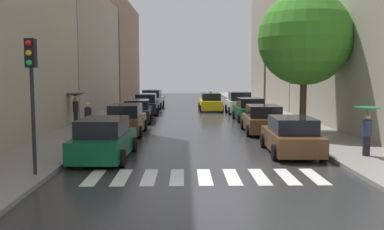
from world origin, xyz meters
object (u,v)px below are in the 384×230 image
Objects in this scene: parked_car_left_third at (138,111)px; pedestrian_by_kerb at (367,120)px; traffic_light_left_corner at (31,76)px; parked_car_left_nearest at (104,140)px; parked_car_left_fifth at (152,100)px; pedestrian_foreground at (88,118)px; taxi_midroad at (210,102)px; parked_car_right_nearest at (291,136)px; parked_car_right_second at (263,120)px; parked_car_left_fourth at (146,104)px; parked_car_right_fourth at (239,103)px; parked_car_right_third at (249,110)px; lamp_post_right at (265,63)px; parked_car_left_second at (126,120)px; street_tree_right at (305,39)px; pedestrian_near_tree at (75,100)px.

pedestrian_by_kerb is (10.43, -13.21, 0.84)m from parked_car_left_third.
pedestrian_by_kerb is at bearing 13.35° from traffic_light_left_corner.
parked_car_left_third is 16.32m from traffic_light_left_corner.
parked_car_left_nearest is 24.47m from parked_car_left_fifth.
pedestrian_foreground is (-1.97, -18.72, 0.20)m from parked_car_left_fifth.
traffic_light_left_corner is (-7.15, -24.43, 2.52)m from taxi_midroad.
parked_car_right_second reaches higher than parked_car_right_nearest.
pedestrian_by_kerb is 12.38m from traffic_light_left_corner.
parked_car_left_fourth reaches higher than parked_car_left_nearest.
parked_car_right_second is 1.08× the size of parked_car_right_fourth.
parked_car_right_nearest is at bearing 52.61° from pedestrian_by_kerb.
pedestrian_by_kerb is 0.45× the size of traffic_light_left_corner.
traffic_light_left_corner is (-11.93, -2.83, 1.72)m from pedestrian_by_kerb.
parked_car_right_third is (0.16, 12.34, 0.03)m from parked_car_right_nearest.
parked_car_right_second is 9.64m from lamp_post_right.
parked_car_left_second reaches higher than parked_car_right_second.
parked_car_left_fifth is 1.01× the size of parked_car_right_nearest.
parked_car_right_fourth reaches higher than parked_car_left_third.
traffic_light_left_corner reaches higher than parked_car_left_fifth.
pedestrian_foreground is at bearing 126.64° from parked_car_right_third.
parked_car_left_nearest is at bearing 165.11° from taxi_midroad.
street_tree_right is at bearing -107.09° from parked_car_right_second.
parked_car_left_nearest is at bearing 177.80° from parked_car_left_third.
pedestrian_foreground is 9.12m from traffic_light_left_corner.
parked_car_left_second is 1.02× the size of traffic_light_left_corner.
parked_car_right_third is at bearing -124.57° from parked_car_left_fourth.
pedestrian_near_tree is at bearing 125.14° from parked_car_left_third.
pedestrian_foreground is at bearing 143.76° from parked_car_right_fourth.
parked_car_right_fourth is at bearing 66.93° from traffic_light_left_corner.
pedestrian_by_kerb is (10.26, -24.71, 0.73)m from parked_car_left_fifth.
parked_car_left_fifth is 20.93m from street_tree_right.
traffic_light_left_corner reaches higher than parked_car_right_fourth.
parked_car_right_fourth is 4.87m from lamp_post_right.
pedestrian_near_tree is (-9.24, -11.18, 0.90)m from taxi_midroad.
parked_car_left_second is 1.01× the size of parked_car_right_second.
parked_car_left_nearest reaches higher than parked_car_right_third.
pedestrian_foreground is at bearing 154.07° from taxi_midroad.
parked_car_left_nearest is 2.26× the size of pedestrian_near_tree.
parked_car_left_fifth is 1.08× the size of parked_car_right_third.
traffic_light_left_corner is (-1.55, -9.87, 2.50)m from parked_car_left_second.
pedestrian_foreground is at bearing 163.20° from parked_car_left_third.
parked_car_right_second is 1.00× the size of traffic_light_left_corner.
parked_car_left_nearest is at bearing 98.79° from parked_car_right_nearest.
parked_car_right_nearest reaches higher than parked_car_left_third.
street_tree_right is (13.38, -3.76, 3.57)m from pedestrian_near_tree.
pedestrian_near_tree is 17.47m from pedestrian_by_kerb.
pedestrian_foreground is 0.22× the size of street_tree_right.
parked_car_left_fifth is at bearing 25.28° from parked_car_right_second.
parked_car_right_second is 2.57× the size of pedestrian_foreground.
pedestrian_by_kerb reaches higher than parked_car_left_nearest.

